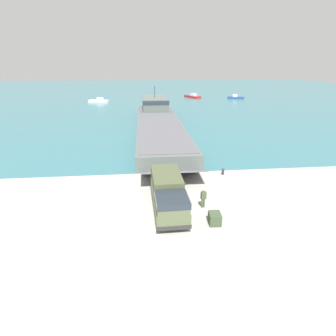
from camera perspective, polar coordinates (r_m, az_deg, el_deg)
ground_plane at (r=24.80m, az=-0.17°, el=-5.32°), size 240.00×240.00×0.00m
water_surface at (r=117.36m, az=-4.70°, el=16.13°), size 240.00×180.00×0.01m
landing_craft at (r=50.70m, az=-2.28°, el=10.64°), size 7.61×43.25×6.82m
military_truck at (r=21.37m, az=0.04°, el=-5.59°), size 2.65×7.05×2.77m
soldier_on_ramp at (r=22.08m, az=7.72°, el=-6.29°), size 0.48×0.32×1.70m
moored_boat_a at (r=97.37m, az=14.49°, el=14.68°), size 5.74×3.40×1.43m
moored_boat_b at (r=88.03m, az=-14.77°, el=13.98°), size 6.67×3.50×1.48m
moored_boat_c at (r=97.75m, az=5.39°, el=15.28°), size 5.31×7.17×1.48m
mooring_bollard at (r=29.17m, az=11.88°, el=-0.68°), size 0.32×0.32×0.72m
cargo_crate at (r=20.38m, az=10.14°, el=-10.77°), size 0.94×1.10×0.88m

